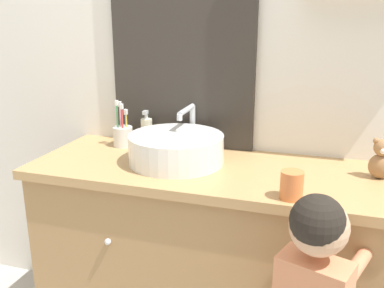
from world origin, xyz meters
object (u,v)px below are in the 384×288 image
toothbrush_holder (123,135)px  soap_dispenser (147,131)px  sink_basin (177,148)px  teddy_bear (381,160)px  drinking_cup (292,185)px

toothbrush_holder → soap_dispenser: 0.10m
sink_basin → toothbrush_holder: (-0.29, 0.13, -0.01)m
toothbrush_holder → soap_dispenser: (0.09, 0.05, 0.01)m
toothbrush_holder → teddy_bear: bearing=-4.1°
toothbrush_holder → teddy_bear: size_ratio=1.40×
sink_basin → drinking_cup: size_ratio=4.67×
soap_dispenser → sink_basin: bearing=-41.0°
sink_basin → soap_dispenser: 0.27m
toothbrush_holder → drinking_cup: 0.82m
soap_dispenser → toothbrush_holder: bearing=-152.7°
sink_basin → drinking_cup: (0.45, -0.22, -0.01)m
teddy_bear → drinking_cup: 0.39m
soap_dispenser → teddy_bear: bearing=-7.4°
sink_basin → soap_dispenser: size_ratio=2.71×
soap_dispenser → drinking_cup: (0.66, -0.39, -0.02)m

